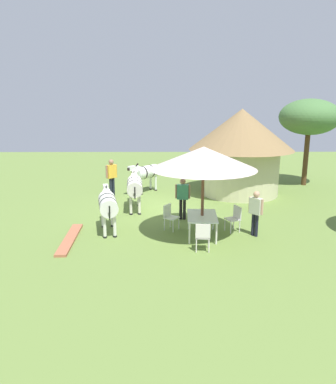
{
  "coord_description": "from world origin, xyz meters",
  "views": [
    {
      "loc": [
        15.2,
        0.5,
        4.45
      ],
      "look_at": [
        1.2,
        0.61,
        1.0
      ],
      "focal_mm": 34.6,
      "sensor_mm": 36.0,
      "label": 1
    }
  ],
  "objects_px": {
    "patio_chair_near_lawn": "(235,217)",
    "standing_watcher": "(112,174)",
    "shade_umbrella": "(203,158)",
    "thatched_hut": "(241,146)",
    "acacia_tree_far_lawn": "(309,117)",
    "zebra_toward_hut": "(108,204)",
    "guest_beside_umbrella": "(183,195)",
    "zebra_nearest_camera": "(135,186)",
    "patio_chair_west_end": "(170,215)",
    "patio_chair_east_end": "(203,235)",
    "patio_dining_table": "(202,217)",
    "zebra_by_umbrella": "(145,173)",
    "guest_behind_table": "(256,209)"
  },
  "relations": [
    {
      "from": "patio_chair_near_lawn",
      "to": "patio_chair_east_end",
      "type": "xyz_separation_m",
      "value": [
        1.79,
        -1.29,
        0.0
      ]
    },
    {
      "from": "patio_chair_east_end",
      "to": "zebra_by_umbrella",
      "type": "xyz_separation_m",
      "value": [
        -7.54,
        -2.13,
        0.48
      ]
    },
    {
      "from": "patio_chair_west_end",
      "to": "patio_chair_east_end",
      "type": "distance_m",
      "value": 2.23
    },
    {
      "from": "patio_chair_west_end",
      "to": "zebra_by_umbrella",
      "type": "xyz_separation_m",
      "value": [
        -5.54,
        -1.15,
        0.48
      ]
    },
    {
      "from": "guest_behind_table",
      "to": "acacia_tree_far_lawn",
      "type": "height_order",
      "value": "acacia_tree_far_lawn"
    },
    {
      "from": "patio_chair_west_end",
      "to": "zebra_by_umbrella",
      "type": "distance_m",
      "value": 5.68
    },
    {
      "from": "guest_beside_umbrella",
      "to": "zebra_nearest_camera",
      "type": "bearing_deg",
      "value": 152.63
    },
    {
      "from": "patio_chair_east_end",
      "to": "guest_behind_table",
      "type": "distance_m",
      "value": 2.34
    },
    {
      "from": "patio_dining_table",
      "to": "zebra_toward_hut",
      "type": "relative_size",
      "value": 0.73
    },
    {
      "from": "thatched_hut",
      "to": "guest_behind_table",
      "type": "xyz_separation_m",
      "value": [
        5.93,
        -0.62,
        -1.42
      ]
    },
    {
      "from": "patio_chair_near_lawn",
      "to": "guest_beside_umbrella",
      "type": "xyz_separation_m",
      "value": [
        -1.38,
        -1.75,
        0.44
      ]
    },
    {
      "from": "acacia_tree_far_lawn",
      "to": "zebra_toward_hut",
      "type": "bearing_deg",
      "value": -52.39
    },
    {
      "from": "thatched_hut",
      "to": "zebra_by_umbrella",
      "type": "xyz_separation_m",
      "value": [
        -0.29,
        -4.64,
        -1.36
      ]
    },
    {
      "from": "zebra_nearest_camera",
      "to": "patio_chair_west_end",
      "type": "bearing_deg",
      "value": -65.17
    },
    {
      "from": "guest_beside_umbrella",
      "to": "guest_behind_table",
      "type": "bearing_deg",
      "value": -31.81
    },
    {
      "from": "thatched_hut",
      "to": "zebra_toward_hut",
      "type": "height_order",
      "value": "thatched_hut"
    },
    {
      "from": "guest_behind_table",
      "to": "zebra_nearest_camera",
      "type": "bearing_deg",
      "value": 11.79
    },
    {
      "from": "patio_chair_east_end",
      "to": "zebra_toward_hut",
      "type": "relative_size",
      "value": 0.42
    },
    {
      "from": "thatched_hut",
      "to": "zebra_nearest_camera",
      "type": "relative_size",
      "value": 2.13
    },
    {
      "from": "shade_umbrella",
      "to": "standing_watcher",
      "type": "xyz_separation_m",
      "value": [
        -5.54,
        -3.79,
        -1.6
      ]
    },
    {
      "from": "patio_chair_near_lawn",
      "to": "patio_chair_east_end",
      "type": "distance_m",
      "value": 2.21
    },
    {
      "from": "guest_beside_umbrella",
      "to": "standing_watcher",
      "type": "distance_m",
      "value": 4.87
    },
    {
      "from": "patio_chair_near_lawn",
      "to": "patio_chair_east_end",
      "type": "relative_size",
      "value": 1.0
    },
    {
      "from": "thatched_hut",
      "to": "patio_dining_table",
      "type": "height_order",
      "value": "thatched_hut"
    },
    {
      "from": "patio_chair_east_end",
      "to": "guest_beside_umbrella",
      "type": "height_order",
      "value": "guest_beside_umbrella"
    },
    {
      "from": "thatched_hut",
      "to": "zebra_nearest_camera",
      "type": "xyz_separation_m",
      "value": [
        2.79,
        -4.92,
        -1.33
      ]
    },
    {
      "from": "thatched_hut",
      "to": "acacia_tree_far_lawn",
      "type": "xyz_separation_m",
      "value": [
        -1.91,
        3.92,
        1.27
      ]
    },
    {
      "from": "patio_chair_west_end",
      "to": "patio_chair_east_end",
      "type": "bearing_deg",
      "value": 59.52
    },
    {
      "from": "standing_watcher",
      "to": "patio_chair_east_end",
      "type": "bearing_deg",
      "value": 75.31
    },
    {
      "from": "patio_chair_near_lawn",
      "to": "zebra_by_umbrella",
      "type": "bearing_deg",
      "value": 7.69
    },
    {
      "from": "guest_behind_table",
      "to": "shade_umbrella",
      "type": "bearing_deg",
      "value": 49.06
    },
    {
      "from": "patio_chair_near_lawn",
      "to": "standing_watcher",
      "type": "height_order",
      "value": "standing_watcher"
    },
    {
      "from": "patio_chair_east_end",
      "to": "zebra_toward_hut",
      "type": "height_order",
      "value": "zebra_toward_hut"
    },
    {
      "from": "zebra_toward_hut",
      "to": "guest_beside_umbrella",
      "type": "bearing_deg",
      "value": 15.02
    },
    {
      "from": "thatched_hut",
      "to": "patio_chair_east_end",
      "type": "xyz_separation_m",
      "value": [
        7.25,
        -2.51,
        -1.83
      ]
    },
    {
      "from": "shade_umbrella",
      "to": "acacia_tree_far_lawn",
      "type": "distance_m",
      "value": 10.15
    },
    {
      "from": "patio_chair_west_end",
      "to": "acacia_tree_far_lawn",
      "type": "relative_size",
      "value": 0.2
    },
    {
      "from": "thatched_hut",
      "to": "shade_umbrella",
      "type": "height_order",
      "value": "thatched_hut"
    },
    {
      "from": "shade_umbrella",
      "to": "zebra_toward_hut",
      "type": "distance_m",
      "value": 3.66
    },
    {
      "from": "zebra_nearest_camera",
      "to": "acacia_tree_far_lawn",
      "type": "bearing_deg",
      "value": 22.69
    },
    {
      "from": "standing_watcher",
      "to": "patio_dining_table",
      "type": "bearing_deg",
      "value": 81.32
    },
    {
      "from": "acacia_tree_far_lawn",
      "to": "patio_chair_west_end",
      "type": "bearing_deg",
      "value": -45.98
    },
    {
      "from": "standing_watcher",
      "to": "zebra_by_umbrella",
      "type": "height_order",
      "value": "standing_watcher"
    },
    {
      "from": "standing_watcher",
      "to": "zebra_nearest_camera",
      "type": "height_order",
      "value": "standing_watcher"
    },
    {
      "from": "patio_chair_near_lawn",
      "to": "patio_dining_table",
      "type": "bearing_deg",
      "value": 90.0
    },
    {
      "from": "standing_watcher",
      "to": "acacia_tree_far_lawn",
      "type": "distance_m",
      "value": 10.7
    },
    {
      "from": "patio_dining_table",
      "to": "guest_beside_umbrella",
      "type": "xyz_separation_m",
      "value": [
        -1.88,
        -0.56,
        0.3
      ]
    },
    {
      "from": "thatched_hut",
      "to": "patio_chair_near_lawn",
      "type": "relative_size",
      "value": 5.56
    },
    {
      "from": "patio_chair_near_lawn",
      "to": "zebra_by_umbrella",
      "type": "height_order",
      "value": "zebra_by_umbrella"
    },
    {
      "from": "shade_umbrella",
      "to": "standing_watcher",
      "type": "distance_m",
      "value": 6.9
    }
  ]
}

